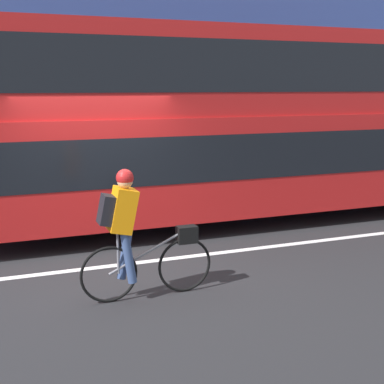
% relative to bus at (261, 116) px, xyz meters
% --- Properties ---
extents(ground_plane, '(80.00, 80.00, 0.00)m').
position_rel_bus_xyz_m(ground_plane, '(-3.56, -2.11, -2.06)').
color(ground_plane, '#232326').
extents(road_center_line, '(50.00, 0.14, 0.01)m').
position_rel_bus_xyz_m(road_center_line, '(-3.56, -1.93, -2.05)').
color(road_center_line, silver).
rests_on(road_center_line, ground_plane).
extents(sidewalk_curb, '(60.00, 2.13, 0.13)m').
position_rel_bus_xyz_m(sidewalk_curb, '(-3.56, 3.53, -1.99)').
color(sidewalk_curb, '#A8A399').
rests_on(sidewalk_curb, ground_plane).
extents(building_facade, '(60.00, 0.30, 9.11)m').
position_rel_bus_xyz_m(building_facade, '(-3.56, 4.74, 2.50)').
color(building_facade, '#33478C').
rests_on(building_facade, ground_plane).
extents(bus, '(11.31, 2.48, 3.68)m').
position_rel_bus_xyz_m(bus, '(0.00, 0.00, 0.00)').
color(bus, black).
rests_on(bus, ground_plane).
extents(cyclist_on_bike, '(1.72, 0.32, 1.67)m').
position_rel_bus_xyz_m(cyclist_on_bike, '(-3.51, -3.27, -1.16)').
color(cyclist_on_bike, black).
rests_on(cyclist_on_bike, ground_plane).
extents(street_sign_post, '(0.36, 0.09, 2.28)m').
position_rel_bus_xyz_m(street_sign_post, '(-1.57, 3.42, -0.64)').
color(street_sign_post, '#59595B').
rests_on(street_sign_post, sidewalk_curb).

